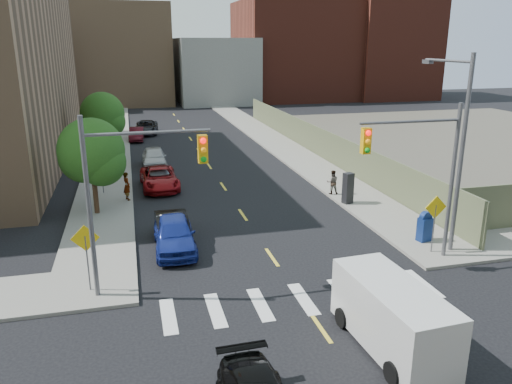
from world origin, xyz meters
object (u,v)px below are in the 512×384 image
parked_car_silver (159,178)px  payphone (348,188)px  parked_car_white (154,157)px  cargo_van (390,313)px  parked_car_maroon (137,134)px  pedestrian_east (332,182)px  parked_car_red (159,178)px  parked_car_blue (174,234)px  parked_car_black (173,229)px  parked_car_grey (146,127)px  pedestrian_west (127,186)px  mailbox (425,227)px

parked_car_silver → payphone: bearing=-38.3°
parked_car_white → cargo_van: (5.93, -26.27, 0.38)m
parked_car_maroon → pedestrian_east: 25.09m
parked_car_red → pedestrian_east: bearing=-25.1°
parked_car_blue → pedestrian_east: 12.15m
cargo_van → payphone: (4.73, 13.64, -0.08)m
parked_car_blue → payphone: (10.66, 4.13, 0.28)m
parked_car_blue → cargo_van: size_ratio=0.95×
parked_car_black → parked_car_maroon: bearing=91.4°
parked_car_grey → parked_car_maroon: bearing=-100.6°
pedestrian_west → parked_car_red: bearing=-60.8°
parked_car_white → parked_car_maroon: bearing=96.1°
parked_car_blue → cargo_van: cargo_van is taller
parked_car_silver → pedestrian_east: 11.59m
parked_car_red → payphone: bearing=-33.2°
parked_car_white → parked_car_grey: size_ratio=0.90×
parked_car_maroon → parked_car_grey: (1.05, 3.61, 0.06)m
parked_car_black → parked_car_blue: bearing=-90.8°
parked_car_blue → mailbox: size_ratio=3.12×
parked_car_black → mailbox: size_ratio=2.89×
parked_car_black → parked_car_silver: parked_car_black is taller
parked_car_grey → pedestrian_west: pedestrian_west is taller
pedestrian_west → parked_car_maroon: bearing=-24.5°
parked_car_white → parked_car_blue: bearing=-89.2°
parked_car_silver → cargo_van: 21.36m
parked_car_blue → payphone: payphone is taller
cargo_van → pedestrian_west: cargo_van is taller
parked_car_grey → cargo_van: (5.94, -41.50, 0.46)m
parked_car_red → pedestrian_west: 3.33m
pedestrian_west → pedestrian_east: bearing=-120.2°
cargo_van → parked_car_black: bearing=116.4°
parked_car_white → mailbox: (11.78, -19.02, 0.10)m
pedestrian_west → payphone: bearing=-128.5°
cargo_van → pedestrian_west: (-8.03, 17.54, -0.14)m
cargo_van → parked_car_maroon: bearing=97.0°
parked_car_white → pedestrian_east: pedestrian_east is taller
parked_car_white → mailbox: mailbox is taller
parked_car_grey → pedestrian_east: bearing=-62.2°
parked_car_black → parked_car_maroon: 27.56m
pedestrian_east → parked_car_grey: bearing=-56.5°
parked_car_blue → parked_car_maroon: bearing=93.7°
pedestrian_east → parked_car_silver: bearing=-13.6°
parked_car_white → cargo_van: size_ratio=0.92×
mailbox → pedestrian_east: (-1.28, 8.38, 0.05)m
parked_car_white → mailbox: size_ratio=3.04×
parked_car_blue → parked_car_maroon: 28.40m
parked_car_maroon → parked_car_silver: bearing=-82.0°
cargo_van → pedestrian_west: bearing=111.2°
parked_car_black → parked_car_grey: bearing=89.2°
mailbox → pedestrian_west: bearing=132.0°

